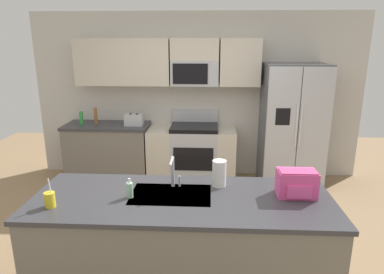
{
  "coord_description": "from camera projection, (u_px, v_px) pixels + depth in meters",
  "views": [
    {
      "loc": [
        0.2,
        -3.34,
        2.16
      ],
      "look_at": [
        -0.01,
        0.6,
        1.05
      ],
      "focal_mm": 32.01,
      "sensor_mm": 36.0,
      "label": 1
    }
  ],
  "objects": [
    {
      "name": "ground_plane",
      "position": [
        190.0,
        242.0,
        3.81
      ],
      "size": [
        9.0,
        9.0,
        0.0
      ],
      "primitive_type": "plane",
      "color": "#997A56",
      "rests_on": "ground"
    },
    {
      "name": "pepper_mill",
      "position": [
        96.0,
        116.0,
        5.34
      ],
      "size": [
        0.05,
        0.05,
        0.26
      ],
      "primitive_type": "cylinder",
      "color": "brown",
      "rests_on": "back_counter"
    },
    {
      "name": "backpack",
      "position": [
        297.0,
        183.0,
        2.86
      ],
      "size": [
        0.32,
        0.22,
        0.23
      ],
      "color": "#EA4C93",
      "rests_on": "island_counter"
    },
    {
      "name": "refrigerator",
      "position": [
        292.0,
        126.0,
        5.15
      ],
      "size": [
        0.9,
        0.76,
        1.85
      ],
      "color": "#4C4F54",
      "rests_on": "ground"
    },
    {
      "name": "kitchen_wall_unit",
      "position": [
        188.0,
        86.0,
        5.42
      ],
      "size": [
        5.2,
        0.43,
        2.6
      ],
      "color": "beige",
      "rests_on": "ground"
    },
    {
      "name": "island_counter",
      "position": [
        182.0,
        244.0,
        2.98
      ],
      "size": [
        2.52,
        0.95,
        0.9
      ],
      "color": "slate",
      "rests_on": "ground"
    },
    {
      "name": "soap_dispenser",
      "position": [
        130.0,
        190.0,
        2.84
      ],
      "size": [
        0.06,
        0.06,
        0.17
      ],
      "color": "#A5D8B2",
      "rests_on": "island_counter"
    },
    {
      "name": "back_counter",
      "position": [
        109.0,
        151.0,
        5.49
      ],
      "size": [
        1.31,
        0.63,
        0.9
      ],
      "color": "slate",
      "rests_on": "ground"
    },
    {
      "name": "drink_cup_yellow",
      "position": [
        50.0,
        200.0,
        2.68
      ],
      "size": [
        0.08,
        0.08,
        0.24
      ],
      "color": "yellow",
      "rests_on": "island_counter"
    },
    {
      "name": "range_oven",
      "position": [
        192.0,
        153.0,
        5.42
      ],
      "size": [
        1.36,
        0.61,
        1.1
      ],
      "color": "#B7BABF",
      "rests_on": "ground"
    },
    {
      "name": "paper_towel_roll",
      "position": [
        219.0,
        173.0,
        3.06
      ],
      "size": [
        0.12,
        0.12,
        0.24
      ],
      "primitive_type": "cylinder",
      "color": "white",
      "rests_on": "island_counter"
    },
    {
      "name": "sink_faucet",
      "position": [
        173.0,
        170.0,
        3.01
      ],
      "size": [
        0.08,
        0.21,
        0.28
      ],
      "color": "#B7BABF",
      "rests_on": "island_counter"
    },
    {
      "name": "bottle_green",
      "position": [
        81.0,
        118.0,
        5.31
      ],
      "size": [
        0.06,
        0.06,
        0.21
      ],
      "primitive_type": "cylinder",
      "color": "green",
      "rests_on": "back_counter"
    },
    {
      "name": "toaster",
      "position": [
        134.0,
        120.0,
        5.27
      ],
      "size": [
        0.28,
        0.16,
        0.18
      ],
      "color": "#B7BABF",
      "rests_on": "back_counter"
    }
  ]
}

